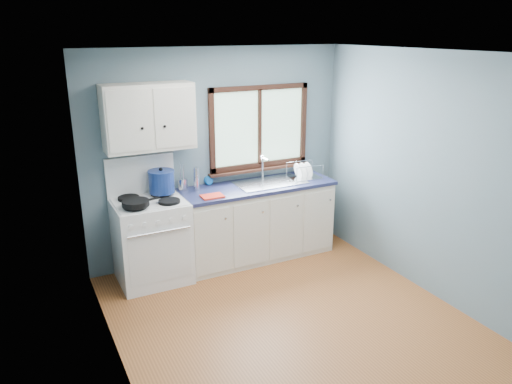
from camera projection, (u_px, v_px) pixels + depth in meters
name	position (u px, v px, depth m)	size (l,w,h in m)	color
floor	(293.00, 324.00, 4.79)	(3.20, 3.60, 0.02)	#9D5A2B
ceiling	(301.00, 52.00, 4.00)	(3.20, 3.60, 0.02)	white
wall_back	(218.00, 155.00, 5.93)	(3.20, 0.02, 2.50)	slate
wall_front	(460.00, 292.00, 2.86)	(3.20, 0.02, 2.50)	slate
wall_left	(111.00, 232.00, 3.71)	(0.02, 3.60, 2.50)	slate
wall_right	(432.00, 177.00, 5.08)	(0.02, 3.60, 2.50)	slate
gas_range	(151.00, 238.00, 5.47)	(0.76, 0.69, 1.36)	white
base_cabinets	(257.00, 225.00, 6.07)	(1.85, 0.60, 0.88)	silver
countertop	(257.00, 187.00, 5.92)	(1.89, 0.64, 0.04)	#1A1E41
sink	(270.00, 188.00, 6.01)	(0.84, 0.46, 0.44)	silver
window	(259.00, 133.00, 6.05)	(1.36, 0.10, 1.03)	#9EC6A8
upper_cabinets	(149.00, 117.00, 5.24)	(0.95, 0.35, 0.70)	silver
skillet	(136.00, 203.00, 5.10)	(0.44, 0.34, 0.06)	black
stockpot	(162.00, 181.00, 5.48)	(0.34, 0.34, 0.28)	navy
utensil_crock	(183.00, 184.00, 5.70)	(0.12, 0.12, 0.34)	silver
thermos	(196.00, 179.00, 5.67)	(0.06, 0.06, 0.28)	silver
soap_bottle	(209.00, 175.00, 5.84)	(0.10, 0.10, 0.26)	#0F61B1
dish_towel	(212.00, 196.00, 5.49)	(0.24, 0.18, 0.02)	red
dish_rack	(304.00, 174.00, 6.17)	(0.40, 0.31, 0.20)	silver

